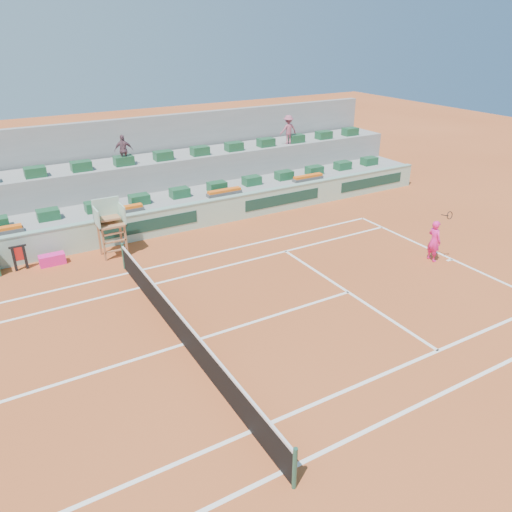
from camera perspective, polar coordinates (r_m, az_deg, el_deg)
The scene contains 16 objects.
ground at distance 15.47m, azimuth -8.29°, elevation -9.96°, with size 90.00×90.00×0.00m, color #AB4A21.
seating_tier_lower at distance 24.47m, azimuth -18.11°, elevation 4.19°, with size 36.00×4.00×1.20m, color gray.
seating_tier_upper at distance 25.74m, azimuth -19.16°, elevation 6.71°, with size 36.00×2.40×2.60m, color gray.
stadium_back_wall at distance 27.02m, azimuth -20.19°, elevation 9.39°, with size 36.00×0.40×4.40m, color gray.
player_bag at distance 21.58m, azimuth -22.26°, elevation -0.38°, with size 0.98×0.44×0.44m, color #FF218F.
spectator_mid at distance 25.02m, azimuth -14.89°, elevation 11.61°, with size 0.86×0.36×1.46m, color #714B57.
spectator_right at distance 28.89m, azimuth 3.70°, elevation 14.22°, with size 1.02×0.59×1.58m, color #A35165.
court_lines at distance 15.46m, azimuth -8.29°, elevation -9.95°, with size 23.89×11.09×0.01m.
tennis_net at distance 15.17m, azimuth -8.41°, elevation -8.33°, with size 0.10×11.97×1.10m.
advertising_hoarding at distance 22.44m, azimuth -16.74°, elevation 2.60°, with size 36.00×0.34×1.26m.
umpire_chair at distance 21.20m, azimuth -16.41°, elevation 3.97°, with size 1.10×0.90×2.40m.
seat_row_lower at distance 23.36m, azimuth -17.86°, elevation 5.40°, with size 32.90×0.60×0.44m.
seat_row_upper at distance 24.76m, azimuth -19.35°, elevation 9.68°, with size 32.90×0.60×0.44m.
flower_planters at distance 22.41m, azimuth -21.04°, elevation 3.86°, with size 26.80×0.36×0.28m.
towel_rack at distance 21.46m, azimuth -25.43°, elevation 0.02°, with size 0.63×0.11×1.03m.
tennis_player at distance 21.32m, azimuth 19.70°, elevation 1.66°, with size 0.45×0.89×2.28m.
Camera 1 is at (-4.41, -11.92, 8.82)m, focal length 35.00 mm.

